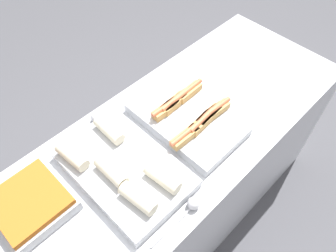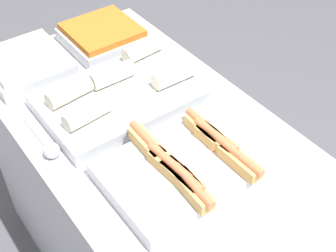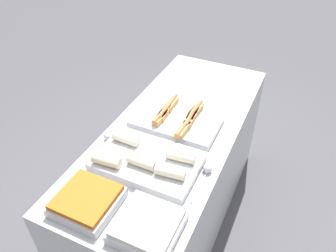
# 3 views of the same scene
# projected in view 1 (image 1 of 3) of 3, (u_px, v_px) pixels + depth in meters

# --- Properties ---
(ground_plane) EXTENTS (12.00, 12.00, 0.00)m
(ground_plane) POSITION_uv_depth(u_px,v_px,m) (179.00, 206.00, 2.19)
(ground_plane) COLOR #4C4C51
(counter) EXTENTS (1.75, 0.72, 0.88)m
(counter) POSITION_uv_depth(u_px,v_px,m) (181.00, 173.00, 1.84)
(counter) COLOR #B7BABF
(counter) RESTS_ON ground_plane
(tray_hotdogs) EXTENTS (0.36, 0.50, 0.10)m
(tray_hotdogs) POSITION_uv_depth(u_px,v_px,m) (187.00, 117.00, 1.47)
(tray_hotdogs) COLOR #B7BABF
(tray_hotdogs) RESTS_ON counter
(tray_wraps) EXTENTS (0.34, 0.53, 0.10)m
(tray_wraps) POSITION_uv_depth(u_px,v_px,m) (123.00, 168.00, 1.31)
(tray_wraps) COLOR #B7BABF
(tray_wraps) RESTS_ON counter
(tray_side_back) EXTENTS (0.27, 0.27, 0.07)m
(tray_side_back) POSITION_uv_depth(u_px,v_px,m) (30.00, 204.00, 1.22)
(tray_side_back) COLOR #B7BABF
(tray_side_back) RESTS_ON counter
(serving_spoon_near) EXTENTS (0.25, 0.05, 0.05)m
(serving_spoon_near) POSITION_uv_depth(u_px,v_px,m) (190.00, 207.00, 1.22)
(serving_spoon_near) COLOR silver
(serving_spoon_near) RESTS_ON counter
(serving_spoon_far) EXTENTS (0.25, 0.05, 0.05)m
(serving_spoon_far) POSITION_uv_depth(u_px,v_px,m) (93.00, 120.00, 1.48)
(serving_spoon_far) COLOR silver
(serving_spoon_far) RESTS_ON counter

